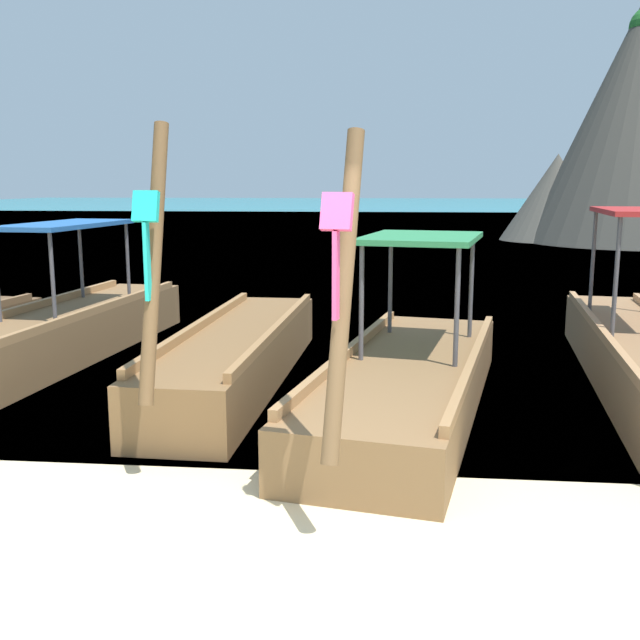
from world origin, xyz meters
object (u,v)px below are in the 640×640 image
at_px(longtail_boat_pink_ribbon, 409,380).
at_px(karst_rock, 636,122).
at_px(longtail_boat_yellow_ribbon, 37,341).
at_px(longtail_boat_green_ribbon, 640,357).
at_px(longtail_boat_turquoise_ribbon, 238,355).

height_order(longtail_boat_pink_ribbon, karst_rock, karst_rock).
bearing_deg(longtail_boat_yellow_ribbon, longtail_boat_green_ribbon, -1.20).
height_order(longtail_boat_yellow_ribbon, longtail_boat_pink_ribbon, longtail_boat_pink_ribbon).
bearing_deg(longtail_boat_pink_ribbon, longtail_boat_turquoise_ribbon, 155.28).
xyz_separation_m(longtail_boat_yellow_ribbon, longtail_boat_pink_ribbon, (4.70, -1.28, -0.04)).
distance_m(longtail_boat_yellow_ribbon, karst_rock, 26.96).
height_order(longtail_boat_pink_ribbon, longtail_boat_green_ribbon, longtail_boat_pink_ribbon).
xyz_separation_m(longtail_boat_green_ribbon, karst_rock, (6.75, 22.67, 4.43)).
distance_m(longtail_boat_turquoise_ribbon, longtail_boat_pink_ribbon, 2.21).
xyz_separation_m(longtail_boat_turquoise_ribbon, longtail_boat_pink_ribbon, (2.01, -0.93, -0.00)).
height_order(longtail_boat_yellow_ribbon, karst_rock, karst_rock).
relative_size(longtail_boat_pink_ribbon, longtail_boat_green_ribbon, 0.85).
bearing_deg(longtail_boat_turquoise_ribbon, longtail_boat_pink_ribbon, -24.72).
bearing_deg(karst_rock, longtail_boat_turquoise_ribbon, -116.62).
bearing_deg(longtail_boat_yellow_ribbon, longtail_boat_pink_ribbon, -15.26).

